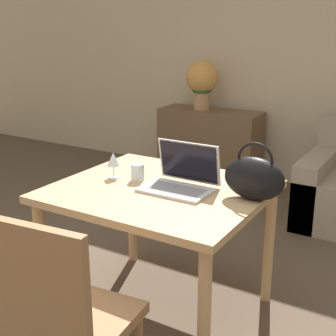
% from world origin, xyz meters
% --- Properties ---
extents(wall_back, '(10.00, 0.06, 2.70)m').
position_xyz_m(wall_back, '(0.00, 3.38, 1.35)').
color(wall_back, beige).
rests_on(wall_back, ground_plane).
extents(dining_table, '(1.10, 0.96, 0.76)m').
position_xyz_m(dining_table, '(0.02, 0.70, 0.67)').
color(dining_table, tan).
rests_on(dining_table, ground_plane).
extents(chair, '(0.48, 0.48, 0.95)m').
position_xyz_m(chair, '(0.13, -0.18, 0.53)').
color(chair, olive).
rests_on(chair, ground_plane).
extents(sideboard, '(1.08, 0.40, 0.75)m').
position_xyz_m(sideboard, '(-0.83, 3.06, 0.37)').
color(sideboard, brown).
rests_on(sideboard, ground_plane).
extents(laptop, '(0.37, 0.29, 0.24)m').
position_xyz_m(laptop, '(0.13, 0.76, 0.83)').
color(laptop, silver).
rests_on(laptop, dining_table).
extents(drinking_glass, '(0.08, 0.08, 0.10)m').
position_xyz_m(drinking_glass, '(-0.15, 0.74, 0.81)').
color(drinking_glass, silver).
rests_on(drinking_glass, dining_table).
extents(wine_glass, '(0.07, 0.07, 0.15)m').
position_xyz_m(wine_glass, '(-0.29, 0.71, 0.86)').
color(wine_glass, silver).
rests_on(wine_glass, dining_table).
extents(handbag, '(0.31, 0.14, 0.30)m').
position_xyz_m(handbag, '(0.52, 0.79, 0.88)').
color(handbag, black).
rests_on(handbag, dining_table).
extents(flower_vase, '(0.34, 0.34, 0.51)m').
position_xyz_m(flower_vase, '(-0.93, 3.04, 1.04)').
color(flower_vase, tan).
rests_on(flower_vase, sideboard).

